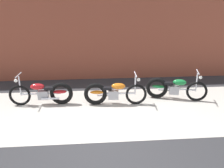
# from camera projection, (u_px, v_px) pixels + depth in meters

# --- Properties ---
(ground_plane) EXTENTS (80.00, 80.00, 0.00)m
(ground_plane) POSITION_uv_depth(u_px,v_px,m) (102.00, 143.00, 5.38)
(ground_plane) COLOR #2D2D30
(sidewalk_slab) EXTENTS (36.00, 3.50, 0.01)m
(sidewalk_slab) POSITION_uv_depth(u_px,v_px,m) (100.00, 110.00, 7.02)
(sidewalk_slab) COLOR #B2ADA3
(sidewalk_slab) RESTS_ON ground
(brick_building_wall) EXTENTS (36.00, 0.50, 4.53)m
(brick_building_wall) POSITION_uv_depth(u_px,v_px,m) (96.00, 25.00, 9.54)
(brick_building_wall) COLOR brown
(brick_building_wall) RESTS_ON ground
(motorcycle_red) EXTENTS (2.01, 0.58, 1.03)m
(motorcycle_red) POSITION_uv_depth(u_px,v_px,m) (46.00, 93.00, 7.32)
(motorcycle_red) COLOR black
(motorcycle_red) RESTS_ON ground
(motorcycle_orange) EXTENTS (2.01, 0.58, 1.03)m
(motorcycle_orange) POSITION_uv_depth(u_px,v_px,m) (111.00, 93.00, 7.33)
(motorcycle_orange) COLOR black
(motorcycle_orange) RESTS_ON ground
(motorcycle_green) EXTENTS (1.95, 0.81, 1.03)m
(motorcycle_green) POSITION_uv_depth(u_px,v_px,m) (172.00, 88.00, 7.75)
(motorcycle_green) COLOR black
(motorcycle_green) RESTS_ON ground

